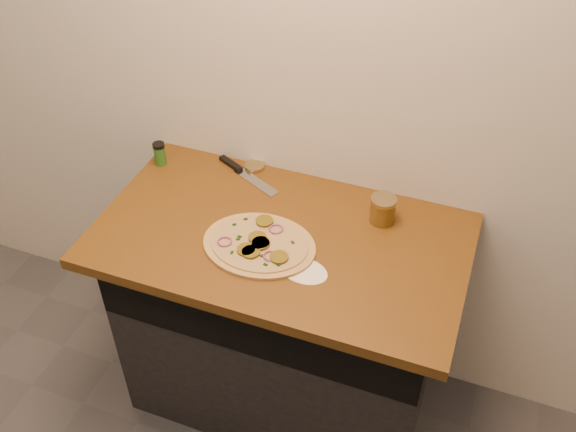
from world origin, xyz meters
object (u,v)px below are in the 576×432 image
at_px(pizza, 259,244).
at_px(spice_shaker, 160,154).
at_px(salsa_jar, 383,209).
at_px(chefs_knife, 242,172).

height_order(pizza, spice_shaker, spice_shaker).
xyz_separation_m(salsa_jar, spice_shaker, (-0.84, 0.03, -0.00)).
bearing_deg(pizza, spice_shaker, 150.76).
bearing_deg(pizza, salsa_jar, 37.90).
bearing_deg(spice_shaker, pizza, -29.24).
bearing_deg(salsa_jar, pizza, -142.10).
bearing_deg(chefs_knife, salsa_jar, -8.20).
relative_size(pizza, spice_shaker, 4.04).
height_order(chefs_knife, spice_shaker, spice_shaker).
relative_size(salsa_jar, spice_shaker, 1.06).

